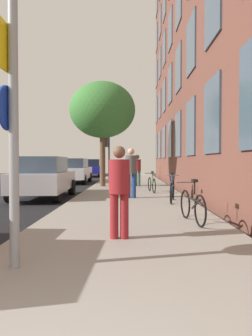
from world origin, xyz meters
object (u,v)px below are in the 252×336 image
(bicycle_0, at_px, (192,205))
(pedestrian_1, at_px, (131,170))
(bicycle_2, at_px, (152,184))
(car_2, at_px, (75,170))
(sign_post, at_px, (12,113))
(traffic_light, at_px, (108,149))
(car_1, at_px, (44,177))
(car_3, at_px, (92,168))
(bicycle_1, at_px, (172,190))
(pedestrian_0, at_px, (119,186))
(tree_near, at_px, (102,110))
(pedestrian_2, at_px, (137,168))

(bicycle_0, distance_m, pedestrian_1, 4.70)
(bicycle_2, height_order, pedestrian_1, pedestrian_1)
(bicycle_0, bearing_deg, car_2, 110.33)
(sign_post, distance_m, traffic_light, 19.65)
(car_1, distance_m, car_3, 16.67)
(bicycle_2, relative_size, car_2, 0.36)
(bicycle_1, bearing_deg, car_1, 159.25)
(car_3, bearing_deg, bicycle_1, -75.11)
(pedestrian_1, height_order, car_2, pedestrian_1)
(pedestrian_0, relative_size, car_3, 0.40)
(car_3, bearing_deg, car_2, -90.82)
(car_2, bearing_deg, bicycle_1, -63.59)
(tree_near, bearing_deg, bicycle_1, -65.58)
(car_1, bearing_deg, car_2, 91.91)
(car_1, bearing_deg, pedestrian_2, 50.64)
(tree_near, relative_size, bicycle_0, 3.34)
(bicycle_2, height_order, car_1, car_1)
(sign_post, relative_size, pedestrian_2, 2.12)
(tree_near, xyz_separation_m, pedestrian_1, (1.51, -5.24, -3.01))
(pedestrian_1, bearing_deg, bicycle_1, -38.39)
(traffic_light, relative_size, bicycle_1, 1.88)
(tree_near, xyz_separation_m, car_3, (-2.05, 12.16, -3.33))
(car_2, height_order, car_3, same)
(bicycle_1, relative_size, car_2, 0.40)
(bicycle_2, bearing_deg, pedestrian_2, 99.89)
(traffic_light, xyz_separation_m, pedestrian_1, (1.77, -12.30, -1.21))
(bicycle_2, bearing_deg, car_3, 106.29)
(tree_near, bearing_deg, car_2, 119.55)
(traffic_light, height_order, car_2, traffic_light)
(bicycle_2, bearing_deg, tree_near, 127.90)
(pedestrian_2, bearing_deg, bicycle_0, -84.27)
(tree_near, bearing_deg, car_3, 99.55)
(tree_near, height_order, car_2, tree_near)
(bicycle_2, bearing_deg, car_2, 123.49)
(bicycle_2, relative_size, car_1, 0.38)
(sign_post, relative_size, bicycle_1, 2.04)
(car_3, bearing_deg, pedestrian_1, -78.44)
(traffic_light, bearing_deg, pedestrian_1, -81.82)
(bicycle_0, distance_m, bicycle_1, 3.39)
(bicycle_0, distance_m, car_3, 22.40)
(traffic_light, relative_size, car_1, 0.78)
(tree_near, distance_m, pedestrian_0, 11.62)
(traffic_light, distance_m, car_1, 11.78)
(bicycle_0, height_order, bicycle_1, bicycle_1)
(sign_post, height_order, tree_near, tree_near)
(sign_post, relative_size, car_3, 0.88)
(pedestrian_0, distance_m, pedestrian_1, 5.88)
(pedestrian_0, height_order, car_3, pedestrian_0)
(pedestrian_1, xyz_separation_m, car_3, (-3.56, 17.40, -0.32))
(traffic_light, bearing_deg, tree_near, -87.92)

